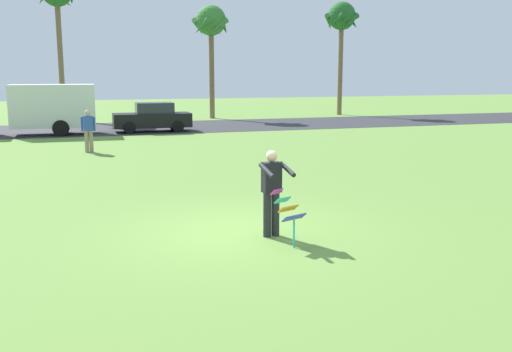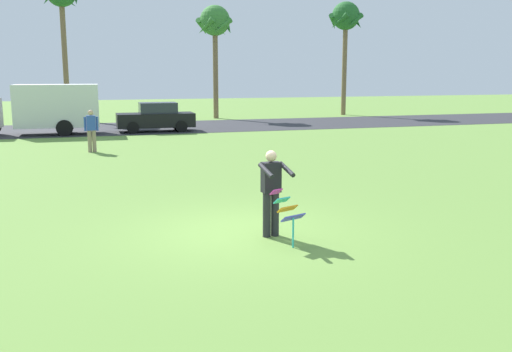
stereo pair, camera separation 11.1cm
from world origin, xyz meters
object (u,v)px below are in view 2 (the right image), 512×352
(palm_tree_centre_far, at_px, (215,25))
(person_walker_near, at_px, (91,130))
(person_kite_flyer, at_px, (271,190))
(palm_tree_far_left, at_px, (346,21))
(kite_held, at_px, (287,210))
(parked_truck_grey_van, at_px, (41,108))
(parked_car_black, at_px, (156,118))

(palm_tree_centre_far, bearing_deg, person_walker_near, -119.61)
(person_kite_flyer, bearing_deg, palm_tree_far_left, 61.77)
(kite_held, xyz_separation_m, parked_truck_grey_van, (-5.54, 22.02, 0.72))
(kite_held, relative_size, palm_tree_centre_far, 0.13)
(person_kite_flyer, height_order, palm_tree_far_left, palm_tree_far_left)
(parked_truck_grey_van, relative_size, palm_tree_far_left, 0.80)
(person_kite_flyer, distance_m, parked_car_black, 21.37)
(parked_car_black, relative_size, palm_tree_centre_far, 0.54)
(parked_car_black, xyz_separation_m, palm_tree_far_left, (15.53, 8.54, 6.30))
(person_kite_flyer, xyz_separation_m, parked_truck_grey_van, (-5.45, 21.36, 0.46))
(parked_car_black, distance_m, person_walker_near, 8.40)
(palm_tree_far_left, bearing_deg, parked_car_black, -151.21)
(person_kite_flyer, distance_m, kite_held, 0.71)
(person_kite_flyer, height_order, kite_held, person_kite_flyer)
(person_kite_flyer, xyz_separation_m, palm_tree_centre_far, (5.83, 29.49, 5.53))
(parked_truck_grey_van, bearing_deg, palm_tree_centre_far, 35.78)
(person_kite_flyer, relative_size, palm_tree_far_left, 0.20)
(parked_truck_grey_van, height_order, palm_tree_far_left, palm_tree_far_left)
(kite_held, relative_size, palm_tree_far_left, 0.12)
(palm_tree_far_left, bearing_deg, parked_truck_grey_van, -158.35)
(parked_truck_grey_van, relative_size, parked_car_black, 1.60)
(parked_truck_grey_van, xyz_separation_m, person_walker_near, (2.35, -7.59, -0.48))
(kite_held, height_order, parked_truck_grey_van, parked_truck_grey_van)
(parked_car_black, distance_m, palm_tree_centre_far, 11.27)
(kite_held, height_order, palm_tree_far_left, palm_tree_far_left)
(parked_truck_grey_van, bearing_deg, person_kite_flyer, -75.68)
(person_kite_flyer, relative_size, parked_truck_grey_van, 0.26)
(person_kite_flyer, xyz_separation_m, palm_tree_far_left, (16.05, 29.90, 6.12))
(parked_truck_grey_van, distance_m, parked_car_black, 6.00)
(parked_car_black, bearing_deg, palm_tree_far_left, 28.79)
(person_kite_flyer, bearing_deg, person_walker_near, 102.68)
(kite_held, bearing_deg, person_kite_flyer, 97.84)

